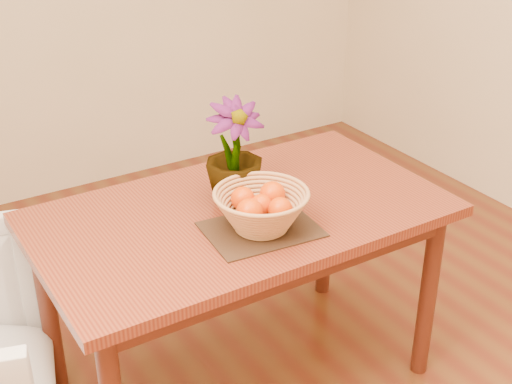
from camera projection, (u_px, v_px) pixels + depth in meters
table at (241, 231)px, 2.47m from camera, size 1.40×0.80×0.75m
placemat at (261, 229)px, 2.30m from camera, size 0.38×0.30×0.01m
wicker_basket at (261, 212)px, 2.27m from camera, size 0.31×0.31×0.13m
orange_pile at (261, 203)px, 2.26m from camera, size 0.21×0.20×0.08m
potted_plant at (234, 152)px, 2.42m from camera, size 0.22×0.22×0.36m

